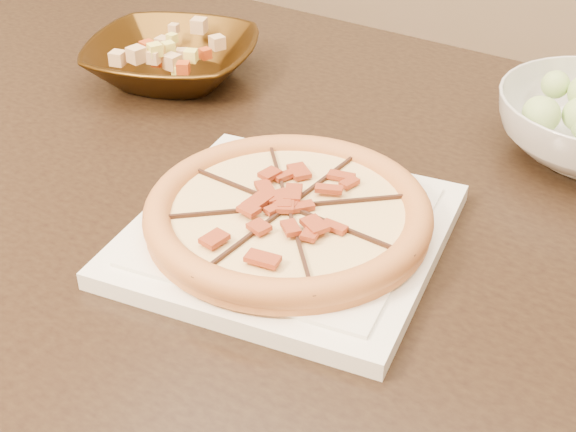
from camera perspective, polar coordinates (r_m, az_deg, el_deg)
name	(u,v)px	position (r m, az deg, el deg)	size (l,w,h in m)	color
dining_table	(248,233)	(0.97, -2.85, -1.20)	(1.48, 1.04, 0.75)	black
plate	(288,233)	(0.78, 0.00, -1.19)	(0.30, 0.30, 0.02)	white
pizza	(288,213)	(0.76, 0.00, 0.25)	(0.28, 0.28, 0.03)	orange
bronze_bowl	(173,60)	(1.11, -8.19, 10.92)	(0.22, 0.22, 0.06)	#432B0D
mixed_dish	(170,31)	(1.10, -8.38, 12.91)	(0.12, 0.11, 0.03)	#DDAE7A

